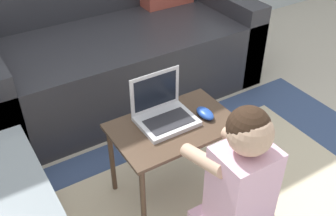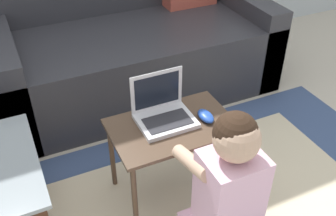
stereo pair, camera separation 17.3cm
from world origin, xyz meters
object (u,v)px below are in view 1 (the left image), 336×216
(laptop_desk, at_px, (174,134))
(laptop, at_px, (164,114))
(computer_mouse, at_px, (205,113))
(person_seated, at_px, (239,196))
(couch, at_px, (115,47))

(laptop_desk, relative_size, laptop, 2.23)
(computer_mouse, xyz_separation_m, person_seated, (-0.12, -0.39, -0.10))
(couch, height_order, computer_mouse, couch)
(computer_mouse, bearing_deg, couch, 88.03)
(laptop, bearing_deg, couch, 77.73)
(laptop_desk, distance_m, computer_mouse, 0.17)
(couch, bearing_deg, laptop_desk, -100.41)
(laptop_desk, bearing_deg, couch, 79.59)
(couch, distance_m, laptop_desk, 1.03)
(person_seated, bearing_deg, laptop_desk, 93.95)
(couch, relative_size, laptop_desk, 3.18)
(laptop_desk, height_order, computer_mouse, computer_mouse)
(laptop, distance_m, person_seated, 0.49)
(laptop, bearing_deg, computer_mouse, -23.23)
(couch, distance_m, person_seated, 1.43)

